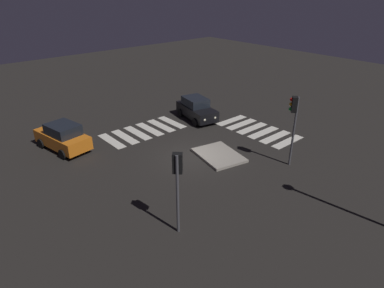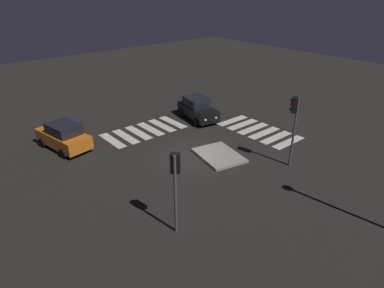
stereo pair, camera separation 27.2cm
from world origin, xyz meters
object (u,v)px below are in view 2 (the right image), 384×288
object	(u,v)px
car_orange	(64,136)
traffic_light_west	(175,174)
car_black	(198,109)
traffic_light_south	(294,115)
traffic_island	(219,155)

from	to	relation	value
car_orange	traffic_light_west	size ratio (longest dim) A/B	1.13
car_black	car_orange	distance (m)	11.22
car_orange	traffic_light_south	world-z (taller)	traffic_light_south
car_black	traffic_light_south	size ratio (longest dim) A/B	0.99
traffic_light_west	traffic_light_south	bearing A→B (deg)	-41.86
car_black	car_orange	world-z (taller)	car_orange
traffic_island	traffic_light_south	world-z (taller)	traffic_light_south
car_orange	traffic_light_west	world-z (taller)	traffic_light_west
traffic_island	traffic_light_south	distance (m)	5.68
traffic_island	car_orange	bearing A→B (deg)	42.93
traffic_island	car_orange	size ratio (longest dim) A/B	0.82
car_orange	traffic_light_south	distance (m)	15.76
traffic_island	car_orange	world-z (taller)	car_orange
traffic_island	traffic_light_west	bearing A→B (deg)	120.81
traffic_island	traffic_light_west	distance (m)	8.55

